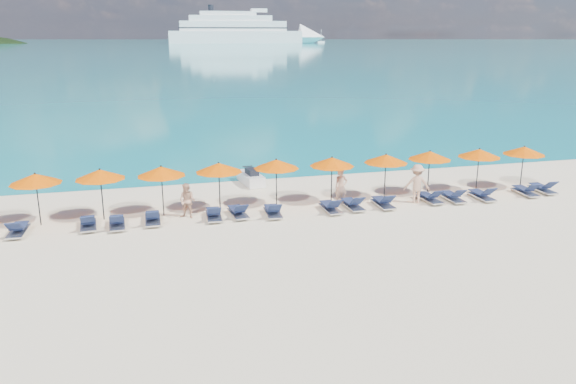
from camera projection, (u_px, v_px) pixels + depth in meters
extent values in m
plane|color=beige|center=(308.00, 242.00, 21.66)|extent=(1400.00, 1400.00, 0.00)
cube|color=#1FA9B2|center=(143.00, 42.00, 636.67)|extent=(1600.00, 1300.00, 0.01)
cube|color=white|center=(236.00, 37.00, 524.75)|extent=(124.06, 30.69, 11.17)
cone|color=white|center=(312.00, 37.00, 537.85)|extent=(26.19, 26.19, 24.56)
cube|color=white|center=(233.00, 26.00, 521.63)|extent=(99.32, 25.67, 8.93)
cube|color=white|center=(230.00, 19.00, 519.43)|extent=(77.12, 21.92, 5.58)
cube|color=white|center=(228.00, 13.00, 517.82)|extent=(52.38, 16.90, 3.91)
cube|color=black|center=(233.00, 28.00, 522.09)|extent=(100.56, 25.97, 1.00)
cube|color=black|center=(233.00, 24.00, 521.03)|extent=(98.08, 25.36, 1.00)
cylinder|color=black|center=(211.00, 8.00, 513.88)|extent=(4.91, 4.91, 6.14)
cube|color=white|center=(261.00, 42.00, 570.02)|extent=(5.75, 1.92, 1.53)
cylinder|color=white|center=(261.00, 37.00, 568.68)|extent=(0.35, 0.35, 9.59)
cube|color=white|center=(321.00, 42.00, 551.81)|extent=(6.90, 2.30, 1.84)
cylinder|color=white|center=(321.00, 36.00, 550.20)|extent=(0.41, 0.41, 11.49)
cube|color=silver|center=(251.00, 178.00, 30.07)|extent=(1.17, 2.46, 0.54)
cube|color=black|center=(252.00, 172.00, 29.79)|extent=(0.61, 1.04, 0.35)
cylinder|color=black|center=(247.00, 166.00, 30.46)|extent=(0.55, 0.12, 0.06)
imported|color=tan|center=(341.00, 187.00, 26.25)|extent=(0.64, 0.44, 1.71)
imported|color=tan|center=(187.00, 201.00, 24.33)|extent=(0.87, 0.76, 1.55)
imported|color=tan|center=(417.00, 184.00, 26.51)|extent=(1.32, 0.89, 1.87)
cylinder|color=black|center=(38.00, 200.00, 23.32)|extent=(0.05, 0.05, 2.20)
cone|color=#E75400|center=(35.00, 179.00, 23.07)|extent=(2.10, 2.10, 0.42)
sphere|color=black|center=(35.00, 173.00, 23.01)|extent=(0.08, 0.08, 0.08)
cylinder|color=black|center=(102.00, 195.00, 24.04)|extent=(0.05, 0.05, 2.20)
cone|color=#E75400|center=(100.00, 174.00, 23.79)|extent=(2.10, 2.10, 0.42)
sphere|color=black|center=(100.00, 169.00, 23.73)|extent=(0.08, 0.08, 0.08)
cylinder|color=black|center=(162.00, 191.00, 24.58)|extent=(0.05, 0.05, 2.20)
cone|color=#E75400|center=(161.00, 171.00, 24.33)|extent=(2.10, 2.10, 0.42)
sphere|color=black|center=(161.00, 166.00, 24.27)|extent=(0.08, 0.08, 0.08)
cylinder|color=black|center=(219.00, 187.00, 25.25)|extent=(0.05, 0.05, 2.20)
cone|color=#E75400|center=(219.00, 167.00, 25.00)|extent=(2.10, 2.10, 0.42)
sphere|color=black|center=(219.00, 163.00, 24.94)|extent=(0.08, 0.08, 0.08)
cylinder|color=black|center=(276.00, 183.00, 25.93)|extent=(0.05, 0.05, 2.20)
cone|color=#E75400|center=(276.00, 164.00, 25.68)|extent=(2.10, 2.10, 0.42)
sphere|color=black|center=(276.00, 159.00, 25.62)|extent=(0.08, 0.08, 0.08)
cylinder|color=black|center=(332.00, 181.00, 26.39)|extent=(0.05, 0.05, 2.20)
cone|color=#E75400|center=(332.00, 162.00, 26.14)|extent=(2.10, 2.10, 0.42)
sphere|color=black|center=(332.00, 157.00, 26.08)|extent=(0.08, 0.08, 0.08)
cylinder|color=black|center=(385.00, 177.00, 27.03)|extent=(0.05, 0.05, 2.20)
cone|color=#E75400|center=(386.00, 159.00, 26.79)|extent=(2.10, 2.10, 0.42)
sphere|color=black|center=(386.00, 154.00, 26.73)|extent=(0.08, 0.08, 0.08)
cylinder|color=black|center=(429.00, 173.00, 27.77)|extent=(0.05, 0.05, 2.20)
cone|color=#E75400|center=(430.00, 155.00, 27.52)|extent=(2.10, 2.10, 0.42)
sphere|color=black|center=(430.00, 151.00, 27.47)|extent=(0.08, 0.08, 0.08)
cylinder|color=black|center=(478.00, 171.00, 28.30)|extent=(0.05, 0.05, 2.20)
cone|color=#E75400|center=(479.00, 153.00, 28.06)|extent=(2.10, 2.10, 0.42)
sphere|color=black|center=(480.00, 149.00, 28.00)|extent=(0.08, 0.08, 0.08)
cylinder|color=black|center=(522.00, 168.00, 28.91)|extent=(0.05, 0.05, 2.20)
cone|color=#E75400|center=(524.00, 151.00, 28.67)|extent=(2.10, 2.10, 0.42)
sphere|color=black|center=(525.00, 146.00, 28.61)|extent=(0.08, 0.08, 0.08)
cube|color=silver|center=(18.00, 231.00, 22.43)|extent=(0.67, 1.72, 0.06)
cube|color=#1A274D|center=(19.00, 226.00, 22.62)|extent=(0.58, 1.12, 0.04)
cube|color=#1A274D|center=(14.00, 226.00, 21.80)|extent=(0.57, 0.55, 0.43)
cube|color=silver|center=(88.00, 225.00, 23.17)|extent=(0.76, 1.75, 0.06)
cube|color=#1A274D|center=(88.00, 220.00, 23.35)|extent=(0.64, 1.14, 0.04)
cube|color=#1A274D|center=(87.00, 220.00, 22.56)|extent=(0.59, 0.58, 0.43)
cube|color=silver|center=(117.00, 224.00, 23.26)|extent=(0.69, 1.72, 0.06)
cube|color=#1A274D|center=(117.00, 219.00, 23.45)|extent=(0.59, 1.12, 0.04)
cube|color=#1A274D|center=(116.00, 219.00, 22.64)|extent=(0.57, 0.56, 0.43)
cube|color=silver|center=(153.00, 220.00, 23.81)|extent=(0.64, 1.71, 0.06)
cube|color=#1A274D|center=(152.00, 215.00, 24.00)|extent=(0.56, 1.11, 0.04)
cube|color=#1A274D|center=(152.00, 215.00, 23.18)|extent=(0.56, 0.54, 0.43)
cube|color=silver|center=(214.00, 216.00, 24.34)|extent=(0.71, 1.73, 0.06)
cube|color=#1A274D|center=(213.00, 211.00, 24.53)|extent=(0.61, 1.13, 0.04)
cube|color=#1A274D|center=(214.00, 211.00, 23.71)|extent=(0.58, 0.57, 0.43)
cube|color=silver|center=(238.00, 214.00, 24.68)|extent=(0.78, 1.75, 0.06)
cube|color=#1A274D|center=(236.00, 208.00, 24.86)|extent=(0.66, 1.15, 0.04)
cube|color=#1A274D|center=(241.00, 208.00, 24.07)|extent=(0.60, 0.59, 0.43)
cube|color=silver|center=(273.00, 213.00, 24.77)|extent=(0.72, 1.73, 0.06)
cube|color=#1A274D|center=(272.00, 208.00, 24.96)|extent=(0.61, 1.13, 0.04)
cube|color=#1A274D|center=(275.00, 208.00, 24.14)|extent=(0.58, 0.57, 0.43)
cube|color=silver|center=(331.00, 209.00, 25.35)|extent=(0.63, 1.70, 0.06)
cube|color=#1A274D|center=(329.00, 204.00, 25.54)|extent=(0.56, 1.10, 0.04)
cube|color=#1A274D|center=(335.00, 203.00, 24.73)|extent=(0.55, 0.54, 0.43)
cube|color=silver|center=(352.00, 206.00, 25.77)|extent=(0.68, 1.72, 0.06)
cube|color=#1A274D|center=(350.00, 201.00, 25.95)|extent=(0.59, 1.12, 0.04)
cube|color=#1A274D|center=(358.00, 201.00, 25.15)|extent=(0.57, 0.56, 0.43)
cube|color=silver|center=(383.00, 204.00, 26.05)|extent=(0.65, 1.71, 0.06)
cube|color=#1A274D|center=(381.00, 199.00, 26.24)|extent=(0.57, 1.11, 0.04)
cube|color=#1A274D|center=(388.00, 199.00, 25.42)|extent=(0.56, 0.55, 0.43)
cube|color=silver|center=(429.00, 199.00, 26.82)|extent=(0.73, 1.74, 0.06)
cube|color=#1A274D|center=(427.00, 195.00, 27.01)|extent=(0.62, 1.13, 0.04)
cube|color=#1A274D|center=(436.00, 194.00, 26.21)|extent=(0.58, 0.57, 0.43)
cube|color=silver|center=(452.00, 198.00, 26.98)|extent=(0.65, 1.71, 0.06)
cube|color=#1A274D|center=(450.00, 194.00, 27.17)|extent=(0.57, 1.11, 0.04)
cube|color=#1A274D|center=(459.00, 193.00, 26.36)|extent=(0.56, 0.55, 0.43)
cube|color=silver|center=(482.00, 197.00, 27.26)|extent=(0.64, 1.71, 0.06)
cube|color=#1A274D|center=(479.00, 192.00, 27.45)|extent=(0.56, 1.11, 0.04)
cube|color=#1A274D|center=(489.00, 191.00, 26.63)|extent=(0.56, 0.54, 0.43)
cube|color=silver|center=(525.00, 192.00, 27.99)|extent=(0.74, 1.74, 0.06)
cube|color=#1A274D|center=(523.00, 188.00, 28.19)|extent=(0.63, 1.14, 0.04)
cube|color=#1A274D|center=(533.00, 187.00, 27.36)|extent=(0.59, 0.57, 0.43)
cube|color=silver|center=(542.00, 190.00, 28.47)|extent=(0.71, 1.73, 0.06)
cube|color=#1A274D|center=(540.00, 185.00, 28.66)|extent=(0.61, 1.13, 0.04)
cube|color=#1A274D|center=(550.00, 185.00, 27.84)|extent=(0.58, 0.57, 0.43)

